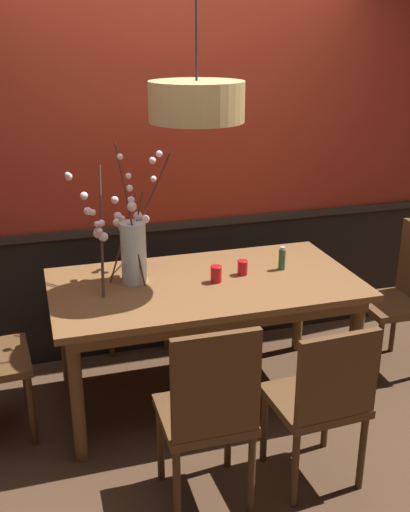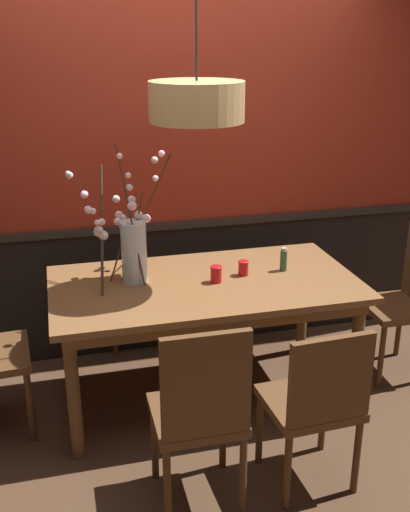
{
  "view_description": "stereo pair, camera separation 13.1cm",
  "coord_description": "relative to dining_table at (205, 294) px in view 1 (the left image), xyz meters",
  "views": [
    {
      "loc": [
        -0.94,
        -3.13,
        2.16
      ],
      "look_at": [
        0.0,
        0.0,
        0.94
      ],
      "focal_mm": 42.69,
      "sensor_mm": 36.0,
      "label": 1
    },
    {
      "loc": [
        -0.81,
        -3.17,
        2.16
      ],
      "look_at": [
        0.0,
        0.0,
        0.94
      ],
      "focal_mm": 42.69,
      "sensor_mm": 36.0,
      "label": 2
    }
  ],
  "objects": [
    {
      "name": "ground_plane",
      "position": [
        0.0,
        0.0,
        -0.69
      ],
      "size": [
        24.0,
        24.0,
        0.0
      ],
      "primitive_type": "plane",
      "color": "#4C3321"
    },
    {
      "name": "candle_holder_nearer_center",
      "position": [
        0.25,
        0.04,
        0.13
      ],
      "size": [
        0.07,
        0.07,
        0.09
      ],
      "color": "red",
      "rests_on": "dining_table"
    },
    {
      "name": "chair_near_side_left",
      "position": [
        -0.25,
        -0.91,
        -0.15
      ],
      "size": [
        0.42,
        0.41,
        0.99
      ],
      "color": "brown",
      "rests_on": "ground"
    },
    {
      "name": "chair_near_side_right",
      "position": [
        0.32,
        -0.91,
        -0.19
      ],
      "size": [
        0.45,
        0.43,
        0.89
      ],
      "color": "brown",
      "rests_on": "ground"
    },
    {
      "name": "pendant_lamp",
      "position": [
        -0.04,
        0.02,
        1.1
      ],
      "size": [
        0.51,
        0.51,
        1.05
      ],
      "color": "tan"
    },
    {
      "name": "dining_table",
      "position": [
        0.0,
        0.0,
        0.0
      ],
      "size": [
        1.79,
        0.95,
        0.78
      ],
      "color": "brown",
      "rests_on": "ground"
    },
    {
      "name": "candle_holder_nearer_edge",
      "position": [
        0.06,
        -0.03,
        0.13
      ],
      "size": [
        0.07,
        0.07,
        0.1
      ],
      "color": "red",
      "rests_on": "dining_table"
    },
    {
      "name": "back_wall",
      "position": [
        0.0,
        0.76,
        0.67
      ],
      "size": [
        4.83,
        0.14,
        2.75
      ],
      "color": "black",
      "rests_on": "ground"
    },
    {
      "name": "chair_far_side_right",
      "position": [
        0.26,
        0.89,
        -0.16
      ],
      "size": [
        0.43,
        0.44,
        0.97
      ],
      "color": "brown",
      "rests_on": "ground"
    },
    {
      "name": "chair_far_side_left",
      "position": [
        -0.29,
        0.92,
        -0.17
      ],
      "size": [
        0.45,
        0.43,
        0.95
      ],
      "color": "brown",
      "rests_on": "ground"
    },
    {
      "name": "vase_with_blossoms",
      "position": [
        -0.41,
        0.12,
        0.3
      ],
      "size": [
        0.6,
        0.48,
        0.81
      ],
      "color": "silver",
      "rests_on": "dining_table"
    },
    {
      "name": "condiment_bottle",
      "position": [
        0.5,
        0.05,
        0.15
      ],
      "size": [
        0.04,
        0.04,
        0.15
      ],
      "color": "#2D5633",
      "rests_on": "dining_table"
    },
    {
      "name": "chair_head_east_end",
      "position": [
        1.34,
        -0.01,
        -0.15
      ],
      "size": [
        0.4,
        0.42,
        0.99
      ],
      "color": "brown",
      "rests_on": "ground"
    }
  ]
}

